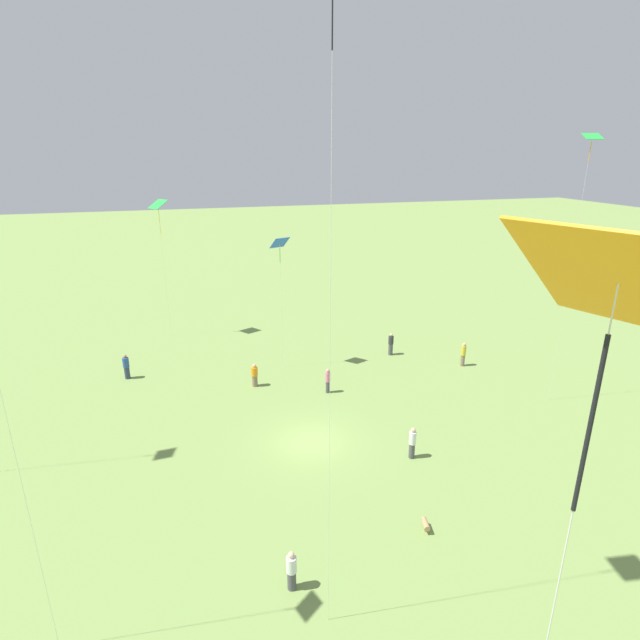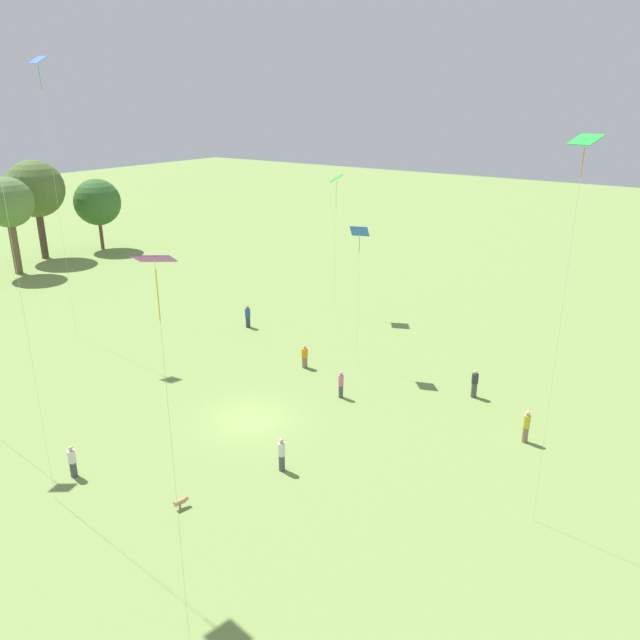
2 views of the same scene
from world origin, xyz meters
name	(u,v)px [view 2 (image 2 of 2)]	position (x,y,z in m)	size (l,w,h in m)	color
ground_plane	(250,420)	(0.00, 0.00, 0.00)	(240.00, 240.00, 0.00)	#7A994C
tree_4	(8,203)	(9.84, 40.98, 7.36)	(5.10, 5.10, 10.03)	brown
tree_5	(35,189)	(15.28, 44.82, 7.86)	(6.31, 6.31, 11.09)	brown
tree_6	(97,202)	(21.91, 43.19, 5.72)	(5.49, 5.49, 8.48)	brown
person_0	(248,317)	(11.51, 10.32, 0.90)	(0.60, 0.60, 1.82)	#333D5B
person_1	(282,454)	(-2.96, -4.75, 0.89)	(0.43, 0.43, 1.78)	#4C4C51
person_2	(305,357)	(7.76, 1.81, 0.80)	(0.46, 0.46, 1.65)	#847056
person_3	(341,384)	(5.42, -2.71, 0.87)	(0.47, 0.47, 1.72)	#4C4C51
person_4	(475,384)	(10.23, -9.40, 0.90)	(0.53, 0.53, 1.81)	#4C4C51
person_5	(526,427)	(6.74, -13.73, 0.93)	(0.42, 0.42, 1.84)	#847056
person_6	(72,461)	(-9.27, 3.23, 0.83)	(0.54, 0.54, 1.67)	#4C4C51
kite_0	(583,162)	(0.36, -16.21, 15.33)	(1.16, 1.19, 16.30)	green
kite_3	(336,182)	(19.55, 7.26, 10.99)	(1.71, 1.67, 11.62)	green
kite_4	(360,235)	(10.43, -0.73, 9.12)	(1.25, 1.41, 9.73)	blue
kite_5	(40,76)	(2.21, 19.83, 18.85)	(0.96, 1.07, 20.15)	blue
kite_7	(156,279)	(-13.23, -9.07, 13.01)	(1.34, 1.36, 13.75)	purple
dog_0	(181,501)	(-7.95, -2.93, 0.33)	(0.71, 0.37, 0.48)	tan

